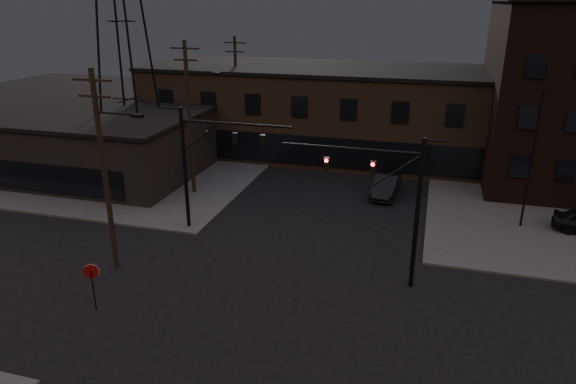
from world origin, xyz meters
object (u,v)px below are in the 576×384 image
object	(u,v)px
traffic_signal_far	(203,156)
car_crossing	(386,186)
traffic_signal_near	(395,196)
stop_sign	(92,276)

from	to	relation	value
traffic_signal_far	car_crossing	world-z (taller)	traffic_signal_far
traffic_signal_far	car_crossing	xyz separation A→B (m)	(10.55, 9.64, -4.22)
traffic_signal_near	stop_sign	distance (m)	15.17
stop_sign	car_crossing	world-z (taller)	stop_sign
traffic_signal_far	stop_sign	bearing A→B (deg)	-97.32
traffic_signal_far	car_crossing	distance (m)	14.90
stop_sign	traffic_signal_far	bearing A→B (deg)	82.68
traffic_signal_far	car_crossing	size ratio (longest dim) A/B	1.67
traffic_signal_far	stop_sign	world-z (taller)	traffic_signal_far
stop_sign	car_crossing	bearing A→B (deg)	58.92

